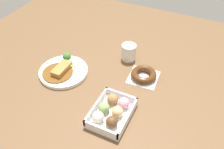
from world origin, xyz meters
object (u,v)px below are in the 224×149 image
Objects in this scene: chocolate_ring_donut at (144,75)px; donut_box at (112,112)px; curry_plate at (63,71)px; coffee_mug at (129,52)px.

donut_box is at bearing -8.06° from chocolate_ring_donut.
donut_box is (0.13, 0.32, 0.01)m from curry_plate.
coffee_mug is (-0.10, -0.12, 0.02)m from chocolate_ring_donut.
donut_box is 0.38m from coffee_mug.
curry_plate is 0.38m from chocolate_ring_donut.
donut_box is 1.38× the size of chocolate_ring_donut.
coffee_mug is at bearing -130.17° from chocolate_ring_donut.
chocolate_ring_donut is at bearing 171.94° from donut_box.
chocolate_ring_donut is at bearing 49.83° from coffee_mug.
curry_plate is 2.78× the size of coffee_mug.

